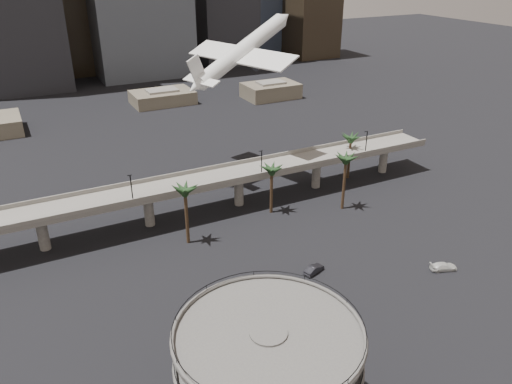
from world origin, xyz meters
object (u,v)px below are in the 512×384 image
overpass (195,186)px  car_c (444,267)px  car_b (314,269)px  airborne_jet (242,51)px  car_a (219,302)px  parking_ramp (268,374)px

overpass → car_c: size_ratio=25.31×
overpass → car_b: (11.46, -32.25, -6.58)m
airborne_jet → car_a: (-28.90, -50.16, -32.12)m
car_a → car_b: car_b is taller
overpass → airborne_jet: 36.89m
parking_ramp → car_a: bearing=80.1°
car_a → car_c: 43.64m
car_b → airborne_jet: bearing=-29.3°
overpass → car_c: 55.11m
car_c → car_b: bearing=84.2°
parking_ramp → airborne_jet: airborne_jet is taller
airborne_jet → car_a: size_ratio=8.73×
car_b → car_a: bearing=73.2°
car_c → parking_ramp: bearing=128.1°
parking_ramp → overpass: parking_ramp is taller
parking_ramp → airborne_jet: bearing=66.3°
airborne_jet → car_c: size_ratio=6.88×
parking_ramp → car_b: (24.46, 26.74, -9.08)m
car_a → car_c: size_ratio=0.79×
airborne_jet → car_a: bearing=-138.7°
overpass → car_c: overpass is taller
parking_ramp → car_a: parking_ramp is taller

